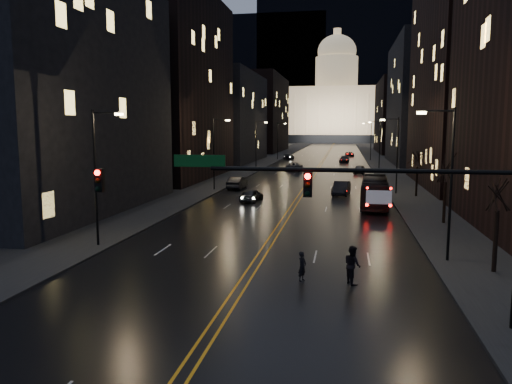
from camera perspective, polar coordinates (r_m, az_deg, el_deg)
The scene contains 37 objects.
ground at distance 22.00m, azimuth -3.65°, elevation -13.61°, with size 900.00×900.00×0.00m, color black.
road at distance 150.22m, azimuth 8.17°, elevation 4.36°, with size 20.00×320.00×0.02m, color black.
sidewalk_left at distance 151.33m, azimuth 2.85°, elevation 4.48°, with size 8.00×320.00×0.16m, color black.
sidewalk_right at distance 150.41m, azimuth 13.52°, elevation 4.26°, with size 8.00×320.00×0.16m, color black.
center_line at distance 150.22m, azimuth 8.17°, elevation 4.37°, with size 0.62×320.00×0.01m, color orange.
building_left_near at distance 49.39m, azimuth -22.02°, elevation 10.51°, with size 12.00×28.00×22.00m, color black.
building_left_mid at distance 78.58m, azimuth -9.46°, elevation 11.80°, with size 12.00×30.00×28.00m, color black.
building_left_far at distance 114.91m, azimuth -3.04°, elevation 8.48°, with size 12.00×34.00×20.00m, color black.
building_left_dist at distance 162.07m, azimuth 0.84°, elevation 8.90°, with size 12.00×40.00×24.00m, color black.
building_right_tall at distance 72.62m, azimuth 23.62°, elevation 15.64°, with size 12.00×30.00×38.00m, color black.
building_right_mid at distance 113.20m, azimuth 18.46°, elevation 9.65°, with size 12.00×34.00×26.00m, color black.
building_right_dist at distance 160.77m, azimuth 15.94°, elevation 8.27°, with size 12.00×40.00×22.00m, color black.
mountain_ridge at distance 405.51m, azimuth 15.45°, elevation 15.28°, with size 520.00×60.00×130.00m, color black.
capitol at distance 270.14m, azimuth 9.10°, elevation 9.32°, with size 90.00×50.00×58.50m.
traffic_signal at distance 20.15m, azimuth 12.77°, elevation -0.71°, with size 17.29×0.45×7.00m.
streetlamp_right_near at distance 30.64m, azimuth 21.10°, elevation 1.68°, with size 2.13×0.25×9.00m.
streetlamp_left_near at distance 33.93m, azimuth -17.63°, elevation 2.34°, with size 2.13×0.25×9.00m.
streetlamp_right_mid at distance 60.29m, azimuth 15.69°, elevation 4.50°, with size 2.13×0.25×9.00m.
streetlamp_left_mid at distance 62.03m, azimuth -4.68°, elevation 4.82°, with size 2.13×0.25×9.00m.
streetlamp_right_far at distance 90.17m, azimuth 13.84°, elevation 5.44°, with size 2.13×0.25×9.00m.
streetlamp_left_far at distance 91.34m, azimuth 0.11°, elevation 5.68°, with size 2.13×0.25×9.00m.
streetlamp_right_dist at distance 120.11m, azimuth 12.91°, elevation 5.92°, with size 2.13×0.25×9.00m.
streetlamp_left_dist at distance 120.99m, azimuth 2.57°, elevation 6.11°, with size 2.13×0.25×9.00m.
tree_right_near at distance 29.28m, azimuth 25.99°, elevation 0.08°, with size 2.40×2.40×6.65m.
tree_right_mid at distance 42.84m, azimuth 20.90°, elevation 2.44°, with size 2.40×2.40×6.65m.
tree_right_far at distance 58.60m, azimuth 17.99°, elevation 3.79°, with size 2.40×2.40×6.65m.
bus at distance 50.80m, azimuth 13.41°, elevation -0.00°, with size 2.50×10.70×2.98m, color black.
oncoming_car_a at distance 52.84m, azimuth -0.52°, elevation -0.37°, with size 1.68×4.17×1.42m, color black.
oncoming_car_b at distance 63.90m, azimuth -2.15°, elevation 1.07°, with size 1.70×4.87×1.60m, color black.
oncoming_car_c at distance 90.27m, azimuth 4.37°, elevation 2.91°, with size 2.63×5.71×1.59m, color black.
oncoming_car_d at distance 122.81m, azimuth 3.75°, elevation 4.07°, with size 1.95×4.79×1.39m, color black.
receding_car_a at distance 58.92m, azimuth 9.72°, elevation 0.43°, with size 1.71×4.90×1.61m, color black.
receding_car_b at distance 86.61m, azimuth 11.73°, elevation 2.55°, with size 1.75×4.35×1.48m, color black.
receding_car_c at distance 112.63m, azimuth 10.06°, elevation 3.69°, with size 2.06×5.08×1.47m, color black.
receding_car_d at distance 137.53m, azimuth 10.65°, elevation 4.29°, with size 2.10×4.56×1.27m, color black.
pedestrian_a at distance 26.01m, azimuth 5.30°, elevation -8.47°, with size 0.57×0.37×1.55m, color black.
pedestrian_b at distance 25.88m, azimuth 10.97°, elevation -8.17°, with size 0.96×0.53×1.98m, color black.
Camera 1 is at (4.91, -19.94, 7.90)m, focal length 35.00 mm.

